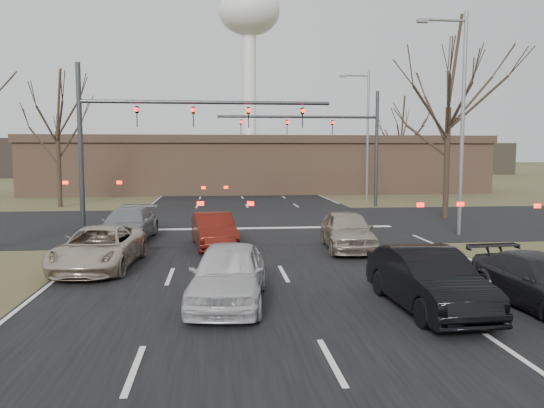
% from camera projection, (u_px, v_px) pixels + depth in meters
% --- Properties ---
extents(ground, '(360.00, 360.00, 0.00)m').
position_uv_depth(ground, '(298.00, 301.00, 13.56)').
color(ground, '#454625').
rests_on(ground, ground).
extents(road_main, '(14.00, 300.00, 0.02)m').
position_uv_depth(road_main, '(233.00, 180.00, 72.96)').
color(road_main, black).
rests_on(road_main, ground).
extents(road_cross, '(200.00, 14.00, 0.02)m').
position_uv_depth(road_cross, '(256.00, 223.00, 28.41)').
color(road_cross, black).
rests_on(road_cross, ground).
extents(building, '(42.40, 10.40, 5.30)m').
position_uv_depth(building, '(259.00, 164.00, 51.13)').
color(building, brown).
rests_on(building, ground).
extents(water_tower, '(15.00, 15.00, 44.50)m').
position_uv_depth(water_tower, '(249.00, 22.00, 129.51)').
color(water_tower, silver).
rests_on(water_tower, ground).
extents(mast_arm_near, '(12.12, 0.24, 8.00)m').
position_uv_depth(mast_arm_near, '(150.00, 126.00, 25.41)').
color(mast_arm_near, '#383A3D').
rests_on(mast_arm_near, ground).
extents(mast_arm_far, '(11.12, 0.24, 8.00)m').
position_uv_depth(mast_arm_far, '(337.00, 134.00, 36.47)').
color(mast_arm_far, '#383A3D').
rests_on(mast_arm_far, ground).
extents(streetlight_right_near, '(2.34, 0.25, 10.00)m').
position_uv_depth(streetlight_right_near, '(459.00, 112.00, 23.81)').
color(streetlight_right_near, gray).
rests_on(streetlight_right_near, ground).
extents(streetlight_right_far, '(2.34, 0.25, 10.00)m').
position_uv_depth(streetlight_right_far, '(365.00, 129.00, 40.69)').
color(streetlight_right_far, gray).
rests_on(streetlight_right_far, ground).
extents(tree_right_near, '(6.90, 6.90, 11.50)m').
position_uv_depth(tree_right_near, '(450.00, 61.00, 29.65)').
color(tree_right_near, black).
rests_on(tree_right_near, ground).
extents(tree_left_far, '(5.70, 5.70, 9.50)m').
position_uv_depth(tree_left_far, '(56.00, 100.00, 36.28)').
color(tree_left_far, black).
rests_on(tree_left_far, ground).
extents(tree_right_far, '(5.40, 5.40, 9.00)m').
position_uv_depth(tree_right_far, '(402.00, 118.00, 49.05)').
color(tree_right_far, black).
rests_on(tree_right_far, ground).
extents(car_silver_suv, '(2.60, 5.07, 1.37)m').
position_uv_depth(car_silver_suv, '(99.00, 248.00, 17.29)').
color(car_silver_suv, '#BFAF9A').
rests_on(car_silver_suv, ground).
extents(car_white_sedan, '(2.31, 4.64, 1.52)m').
position_uv_depth(car_white_sedan, '(228.00, 274.00, 13.31)').
color(car_white_sedan, '#BCBCBE').
rests_on(car_white_sedan, ground).
extents(car_black_hatch, '(1.82, 4.59, 1.49)m').
position_uv_depth(car_black_hatch, '(428.00, 280.00, 12.75)').
color(car_black_hatch, black).
rests_on(car_black_hatch, ground).
extents(car_charcoal_sedan, '(2.22, 4.59, 1.29)m').
position_uv_depth(car_charcoal_sedan, '(543.00, 283.00, 12.88)').
color(car_charcoal_sedan, black).
rests_on(car_charcoal_sedan, ground).
extents(car_grey_ahead, '(2.33, 5.00, 1.41)m').
position_uv_depth(car_grey_ahead, '(128.00, 225.00, 22.74)').
color(car_grey_ahead, gray).
rests_on(car_grey_ahead, ground).
extents(car_red_ahead, '(2.00, 4.37, 1.39)m').
position_uv_depth(car_red_ahead, '(214.00, 231.00, 21.09)').
color(car_red_ahead, '#4E110B').
rests_on(car_red_ahead, ground).
extents(car_silver_ahead, '(2.14, 4.60, 1.53)m').
position_uv_depth(car_silver_ahead, '(347.00, 230.00, 20.66)').
color(car_silver_ahead, '#A69A86').
rests_on(car_silver_ahead, ground).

